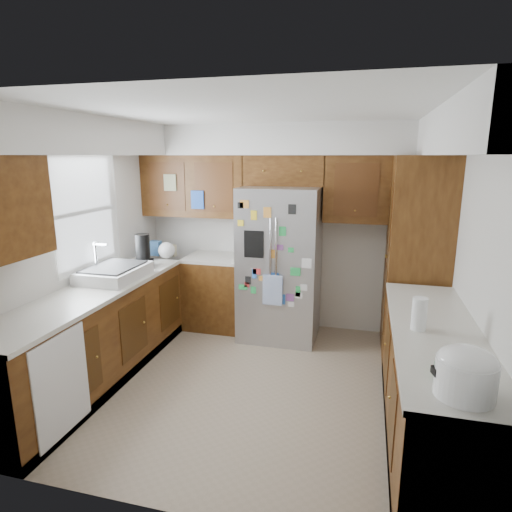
# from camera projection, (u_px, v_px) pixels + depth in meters

# --- Properties ---
(floor) EXTENTS (3.60, 3.60, 0.00)m
(floor) POSITION_uv_depth(u_px,v_px,m) (254.00, 384.00, 4.12)
(floor) COLOR gray
(floor) RESTS_ON ground
(room_shell) EXTENTS (3.64, 3.24, 2.52)m
(room_shell) POSITION_uv_depth(u_px,v_px,m) (253.00, 190.00, 4.07)
(room_shell) COLOR beige
(room_shell) RESTS_ON ground
(left_counter_run) EXTENTS (1.36, 3.20, 0.92)m
(left_counter_run) POSITION_uv_depth(u_px,v_px,m) (126.00, 328.00, 4.38)
(left_counter_run) COLOR #3A1E0B
(left_counter_run) RESTS_ON ground
(right_counter_run) EXTENTS (0.63, 2.25, 0.92)m
(right_counter_run) POSITION_uv_depth(u_px,v_px,m) (431.00, 391.00, 3.21)
(right_counter_run) COLOR #3A1E0B
(right_counter_run) RESTS_ON ground
(pantry) EXTENTS (0.60, 0.90, 2.15)m
(pantry) POSITION_uv_depth(u_px,v_px,m) (416.00, 258.00, 4.59)
(pantry) COLOR #3A1E0B
(pantry) RESTS_ON ground
(fridge) EXTENTS (0.90, 0.79, 1.80)m
(fridge) POSITION_uv_depth(u_px,v_px,m) (280.00, 264.00, 5.04)
(fridge) COLOR gray
(fridge) RESTS_ON ground
(bridge_cabinet) EXTENTS (0.96, 0.34, 0.35)m
(bridge_cabinet) POSITION_uv_depth(u_px,v_px,m) (285.00, 171.00, 5.01)
(bridge_cabinet) COLOR #3A1E0B
(bridge_cabinet) RESTS_ON fridge
(fridge_top_items) EXTENTS (0.99, 0.33, 0.29)m
(fridge_top_items) POSITION_uv_depth(u_px,v_px,m) (283.00, 143.00, 4.93)
(fridge_top_items) COLOR #1356A8
(fridge_top_items) RESTS_ON bridge_cabinet
(sink_assembly) EXTENTS (0.52, 0.70, 0.37)m
(sink_assembly) POSITION_uv_depth(u_px,v_px,m) (114.00, 272.00, 4.35)
(sink_assembly) COLOR silver
(sink_assembly) RESTS_ON left_counter_run
(left_counter_clutter) EXTENTS (0.39, 0.82, 0.38)m
(left_counter_clutter) POSITION_uv_depth(u_px,v_px,m) (153.00, 251.00, 5.02)
(left_counter_clutter) COLOR black
(left_counter_clutter) RESTS_ON left_counter_run
(rice_cooker) EXTENTS (0.32, 0.31, 0.27)m
(rice_cooker) POSITION_uv_depth(u_px,v_px,m) (466.00, 371.00, 2.21)
(rice_cooker) COLOR white
(rice_cooker) RESTS_ON right_counter_run
(paper_towel) EXTENTS (0.11, 0.11, 0.24)m
(paper_towel) POSITION_uv_depth(u_px,v_px,m) (419.00, 314.00, 3.07)
(paper_towel) COLOR white
(paper_towel) RESTS_ON right_counter_run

